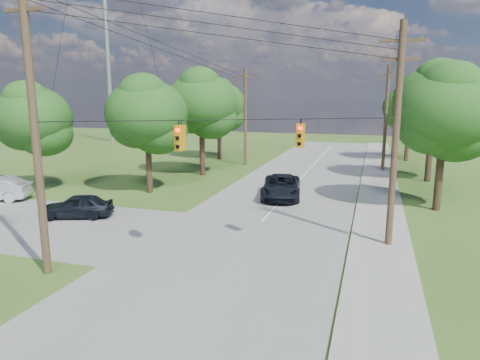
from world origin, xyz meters
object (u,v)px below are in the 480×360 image
(pole_ne, at_px, (396,134))
(pole_north_w, at_px, (245,116))
(pole_north_e, at_px, (386,118))
(car_main_north, at_px, (281,187))
(car_cross_dark, at_px, (77,206))
(pole_sw, at_px, (34,121))

(pole_ne, height_order, pole_north_w, pole_ne)
(pole_ne, relative_size, pole_north_w, 1.05)
(pole_north_e, bearing_deg, car_main_north, -117.39)
(car_cross_dark, xyz_separation_m, car_main_north, (10.55, 8.72, 0.09))
(pole_sw, relative_size, pole_north_e, 1.20)
(pole_ne, bearing_deg, pole_north_e, 90.00)
(pole_ne, distance_m, pole_north_w, 26.03)
(pole_north_e, bearing_deg, car_cross_dark, -128.22)
(pole_ne, xyz_separation_m, car_main_north, (-7.09, 8.32, -4.64))
(pole_sw, relative_size, car_cross_dark, 2.88)
(car_cross_dark, height_order, car_main_north, car_main_north)
(pole_sw, distance_m, pole_ne, 15.51)
(pole_sw, relative_size, pole_ne, 1.14)
(pole_north_w, bearing_deg, car_main_north, -63.53)
(pole_sw, height_order, pole_north_e, pole_sw)
(pole_north_e, xyz_separation_m, car_main_north, (-7.09, -13.68, -4.30))
(pole_ne, relative_size, car_cross_dark, 2.52)
(pole_north_w, relative_size, car_cross_dark, 2.40)
(pole_sw, bearing_deg, car_main_north, 68.07)
(pole_ne, height_order, car_cross_dark, pole_ne)
(pole_sw, xyz_separation_m, pole_north_e, (13.50, 29.60, -1.10))
(car_cross_dark, distance_m, car_main_north, 13.69)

